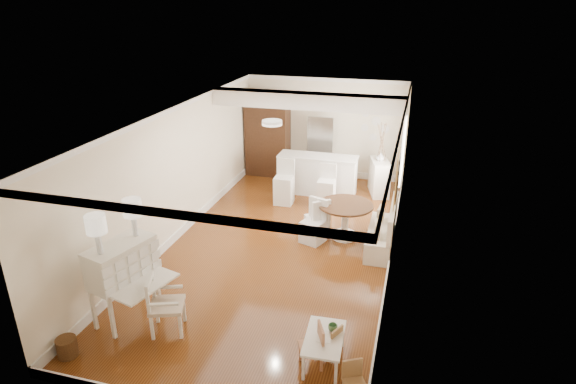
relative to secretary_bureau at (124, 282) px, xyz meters
The scene contains 20 objects.
room 3.93m from the secretary_bureau, 62.02° to the left, with size 9.00×9.04×2.82m.
secretary_bureau is the anchor object (origin of this frame).
gustavian_armchair 0.82m from the secretary_bureau, ahead, with size 0.54×0.54×0.94m, color white.
wicker_basket 1.21m from the secretary_bureau, 108.76° to the right, with size 0.29×0.29×0.29m, color #503219.
kids_table 3.28m from the secretary_bureau, ahead, with size 0.53×0.88×0.44m, color silver.
kids_chair_a 3.12m from the secretary_bureau, ahead, with size 0.32×0.32×0.66m, color #B67952.
kids_chair_b 3.33m from the secretary_bureau, ahead, with size 0.26×0.26×0.55m, color #AD824E.
kids_chair_c 3.86m from the secretary_bureau, 11.46° to the right, with size 0.27×0.27×0.56m, color #9E7447.
banquette 5.05m from the secretary_bureau, 43.06° to the left, with size 0.52×1.60×0.98m, color silver.
dining_table 4.71m from the secretary_bureau, 51.72° to the left, with size 1.16×1.16×0.79m, color #4C2C18.
slip_chair_near 4.06m from the secretary_bureau, 55.50° to the left, with size 0.44×0.46×0.93m, color silver.
slip_chair_far 4.33m from the secretary_bureau, 57.60° to the left, with size 0.42×0.44×0.88m, color white.
breakfast_counter 6.31m from the secretary_bureau, 73.43° to the left, with size 2.05×0.65×1.03m, color white.
bar_stool_left 5.28m from the secretary_bureau, 77.51° to the left, with size 0.45×0.45×1.12m, color white.
bar_stool_right 5.76m from the secretary_bureau, 67.75° to the left, with size 0.41×0.41×1.03m, color white.
pantry_cabinet 7.15m from the secretary_bureau, 89.20° to the left, with size 1.20×0.60×2.30m, color #381E11.
fridge 7.38m from the secretary_bureau, 74.26° to the left, with size 0.75×0.65×1.80m, color silver.
sideboard 7.28m from the secretary_bureau, 62.47° to the left, with size 0.42×0.94×0.90m, color white.
pencil_cup 3.34m from the secretary_bureau, ahead, with size 0.13×0.13×0.10m, color #54905C.
branch_vase 7.28m from the secretary_bureau, 62.51° to the left, with size 0.21×0.21×0.21m, color silver.
Camera 1 is at (2.51, -8.50, 4.82)m, focal length 30.00 mm.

